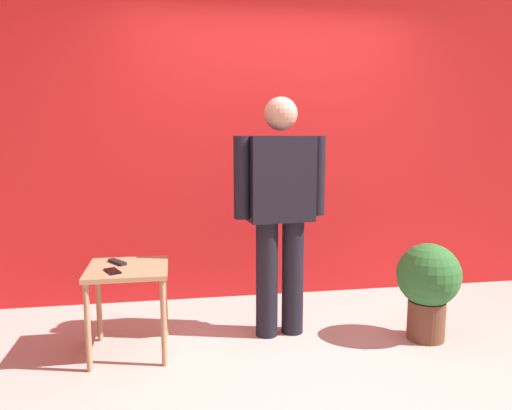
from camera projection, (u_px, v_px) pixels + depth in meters
The scene contains 7 objects.
ground_plane at pixel (315, 371), 3.00m from camera, with size 12.00×12.00×0.00m, color #B7B2A8.
back_wall_red at pixel (269, 144), 4.27m from camera, with size 5.72×0.12×2.69m, color red.
standing_person at pixel (280, 205), 3.42m from camera, with size 0.67×0.27×1.69m.
side_table at pixel (128, 281), 3.18m from camera, with size 0.51×0.51×0.59m.
cell_phone at pixel (113, 271), 3.05m from camera, with size 0.07×0.14×0.01m, color black.
tv_remote at pixel (117, 262), 3.24m from camera, with size 0.04×0.17×0.02m, color black.
potted_plant at pixel (428, 283), 3.41m from camera, with size 0.44×0.44×0.69m.
Camera 1 is at (-0.83, -2.72, 1.45)m, focal length 34.38 mm.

